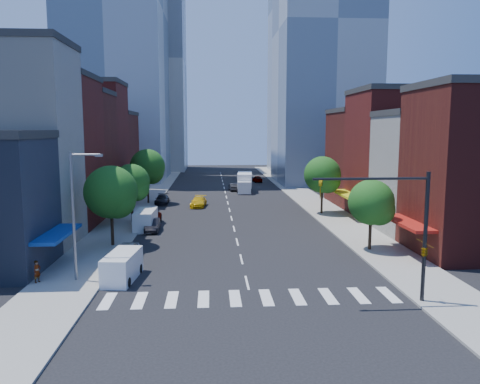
% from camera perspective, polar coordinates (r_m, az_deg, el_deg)
% --- Properties ---
extents(ground, '(220.00, 220.00, 0.00)m').
position_cam_1_polar(ground, '(33.34, 0.87, -11.00)').
color(ground, black).
rests_on(ground, ground).
extents(sidewalk_left, '(5.00, 120.00, 0.15)m').
position_cam_1_polar(sidewalk_left, '(72.96, -11.48, -0.87)').
color(sidewalk_left, gray).
rests_on(sidewalk_left, ground).
extents(sidewalk_right, '(5.00, 120.00, 0.15)m').
position_cam_1_polar(sidewalk_right, '(73.81, 8.13, -0.70)').
color(sidewalk_right, gray).
rests_on(sidewalk_right, ground).
extents(crosswalk, '(19.00, 3.00, 0.01)m').
position_cam_1_polar(crosswalk, '(30.52, 1.32, -12.78)').
color(crosswalk, silver).
rests_on(crosswalk, ground).
extents(bldg_left_1, '(12.00, 8.00, 18.00)m').
position_cam_1_polar(bldg_left_1, '(47.30, -26.76, 4.81)').
color(bldg_left_1, beige).
rests_on(bldg_left_1, ground).
extents(bldg_left_2, '(12.00, 9.00, 16.00)m').
position_cam_1_polar(bldg_left_2, '(55.25, -23.26, 4.26)').
color(bldg_left_2, '#5D1716').
rests_on(bldg_left_2, ground).
extents(bldg_left_3, '(12.00, 8.00, 15.00)m').
position_cam_1_polar(bldg_left_3, '(63.34, -20.68, 4.28)').
color(bldg_left_3, '#4C1513').
rests_on(bldg_left_3, ground).
extents(bldg_left_4, '(12.00, 9.00, 17.00)m').
position_cam_1_polar(bldg_left_4, '(71.47, -18.73, 5.49)').
color(bldg_left_4, '#5D1716').
rests_on(bldg_left_4, ground).
extents(bldg_left_5, '(12.00, 10.00, 13.00)m').
position_cam_1_polar(bldg_left_5, '(80.75, -16.93, 4.34)').
color(bldg_left_5, '#4C1513').
rests_on(bldg_left_5, ground).
extents(bldg_right_1, '(12.00, 8.00, 12.00)m').
position_cam_1_polar(bldg_right_1, '(52.30, 23.09, 1.91)').
color(bldg_right_1, beige).
rests_on(bldg_right_1, ground).
extents(bldg_right_2, '(12.00, 10.00, 15.00)m').
position_cam_1_polar(bldg_right_2, '(60.35, 19.34, 4.20)').
color(bldg_right_2, '#5D1716').
rests_on(bldg_right_2, ground).
extents(bldg_right_3, '(12.00, 10.00, 13.00)m').
position_cam_1_polar(bldg_right_3, '(69.71, 16.11, 3.91)').
color(bldg_right_3, '#4C1513').
rests_on(bldg_right_3, ground).
extents(tower_nw, '(20.00, 22.00, 70.00)m').
position_cam_1_polar(tower_nw, '(106.18, -15.10, 20.62)').
color(tower_nw, '#8C99A8').
rests_on(tower_nw, ground).
extents(tower_ne, '(18.00, 20.00, 60.00)m').
position_cam_1_polar(tower_ne, '(98.09, 10.26, 18.88)').
color(tower_ne, '#9EA5AD').
rests_on(tower_ne, ground).
extents(tower_far_e, '(22.00, 22.00, 80.00)m').
position_cam_1_polar(tower_far_e, '(123.03, 9.57, 21.31)').
color(tower_far_e, '#8C99A8').
rests_on(tower_far_e, ground).
extents(tower_far_w, '(18.00, 18.00, 56.00)m').
position_cam_1_polar(tower_far_w, '(128.62, -10.91, 15.23)').
color(tower_far_w, '#9EA5AD').
rests_on(tower_far_w, ground).
extents(traffic_signal, '(7.24, 2.24, 8.00)m').
position_cam_1_polar(traffic_signal, '(30.42, 20.69, -5.19)').
color(traffic_signal, black).
rests_on(traffic_signal, sidewalk_right).
extents(streetlight, '(2.25, 0.25, 9.00)m').
position_cam_1_polar(streetlight, '(34.23, -19.38, -1.84)').
color(streetlight, slate).
rests_on(streetlight, sidewalk_left).
extents(tree_left_near, '(4.80, 4.80, 7.30)m').
position_cam_1_polar(tree_left_near, '(43.72, -15.28, -0.25)').
color(tree_left_near, black).
rests_on(tree_left_near, sidewalk_left).
extents(tree_left_mid, '(4.20, 4.20, 6.65)m').
position_cam_1_polar(tree_left_mid, '(54.49, -12.96, 0.97)').
color(tree_left_mid, black).
rests_on(tree_left_mid, sidewalk_left).
extents(tree_left_far, '(5.00, 5.00, 7.75)m').
position_cam_1_polar(tree_left_far, '(68.21, -11.09, 2.90)').
color(tree_left_far, black).
rests_on(tree_left_far, sidewalk_left).
extents(tree_right_near, '(4.00, 4.00, 6.20)m').
position_cam_1_polar(tree_right_near, '(42.37, 15.92, -1.44)').
color(tree_right_near, black).
rests_on(tree_right_near, sidewalk_right).
extents(tree_right_far, '(4.60, 4.60, 7.20)m').
position_cam_1_polar(tree_right_far, '(59.42, 10.17, 1.91)').
color(tree_right_far, black).
rests_on(tree_right_far, sidewalk_right).
extents(parked_car_front, '(2.17, 4.31, 1.41)m').
position_cam_1_polar(parked_car_front, '(39.70, -13.78, -7.11)').
color(parked_car_front, '#A7A8AC').
rests_on(parked_car_front, ground).
extents(parked_car_second, '(1.54, 4.06, 1.32)m').
position_cam_1_polar(parked_car_second, '(50.18, -10.64, -3.99)').
color(parked_car_second, black).
rests_on(parked_car_second, ground).
extents(parked_car_third, '(2.56, 5.19, 1.42)m').
position_cam_1_polar(parked_car_third, '(53.77, -11.07, -3.18)').
color(parked_car_third, '#999999').
rests_on(parked_car_third, ground).
extents(parked_car_rear, '(1.84, 4.51, 1.31)m').
position_cam_1_polar(parked_car_rear, '(68.27, -9.48, -0.91)').
color(parked_car_rear, black).
rests_on(parked_car_rear, ground).
extents(cargo_van_near, '(2.32, 4.79, 1.97)m').
position_cam_1_polar(cargo_van_near, '(34.64, -14.21, -8.83)').
color(cargo_van_near, white).
rests_on(cargo_van_near, ground).
extents(cargo_van_far, '(2.12, 4.98, 2.10)m').
position_cam_1_polar(cargo_van_far, '(51.12, -11.47, -3.37)').
color(cargo_van_far, white).
rests_on(cargo_van_far, ground).
extents(taxi, '(2.44, 4.92, 1.37)m').
position_cam_1_polar(taxi, '(65.21, -5.08, -1.20)').
color(taxi, gold).
rests_on(taxi, ground).
extents(traffic_car_oncoming, '(1.72, 4.02, 1.29)m').
position_cam_1_polar(traffic_car_oncoming, '(82.10, -0.82, 0.62)').
color(traffic_car_oncoming, black).
rests_on(traffic_car_oncoming, ground).
extents(traffic_car_far, '(1.97, 4.05, 1.33)m').
position_cam_1_polar(traffic_car_far, '(95.37, 2.13, 1.60)').
color(traffic_car_far, '#999999').
rests_on(traffic_car_far, ground).
extents(box_truck, '(3.02, 8.13, 3.21)m').
position_cam_1_polar(box_truck, '(80.55, 0.57, 1.11)').
color(box_truck, white).
rests_on(box_truck, ground).
extents(pedestrian_near, '(0.59, 0.68, 1.56)m').
position_cam_1_polar(pedestrian_near, '(35.57, -23.50, -8.87)').
color(pedestrian_near, '#999999').
rests_on(pedestrian_near, sidewalk_left).
extents(pedestrian_far, '(0.88, 0.98, 1.67)m').
position_cam_1_polar(pedestrian_far, '(49.58, -12.88, -3.81)').
color(pedestrian_far, '#999999').
rests_on(pedestrian_far, sidewalk_left).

